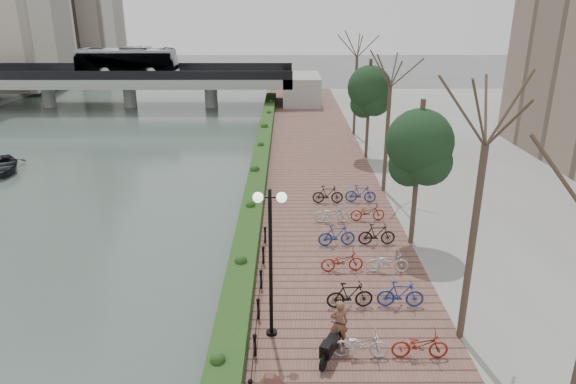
{
  "coord_description": "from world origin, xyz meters",
  "views": [
    {
      "loc": [
        2.37,
        -12.07,
        10.59
      ],
      "look_at": [
        2.44,
        11.6,
        2.0
      ],
      "focal_mm": 32.0,
      "sensor_mm": 36.0,
      "label": 1
    }
  ],
  "objects_px": {
    "motorcycle": "(331,346)",
    "lamppost": "(270,233)",
    "pedestrian": "(339,323)",
    "boat": "(0,165)"
  },
  "relations": [
    {
      "from": "motorcycle",
      "to": "pedestrian",
      "type": "bearing_deg",
      "value": 90.12
    },
    {
      "from": "pedestrian",
      "to": "boat",
      "type": "distance_m",
      "value": 28.63
    },
    {
      "from": "motorcycle",
      "to": "pedestrian",
      "type": "xyz_separation_m",
      "value": [
        0.31,
        0.67,
        0.34
      ]
    },
    {
      "from": "motorcycle",
      "to": "boat",
      "type": "distance_m",
      "value": 28.86
    },
    {
      "from": "motorcycle",
      "to": "lamppost",
      "type": "bearing_deg",
      "value": 170.24
    },
    {
      "from": "pedestrian",
      "to": "lamppost",
      "type": "bearing_deg",
      "value": -19.13
    },
    {
      "from": "lamppost",
      "to": "motorcycle",
      "type": "relative_size",
      "value": 3.49
    },
    {
      "from": "lamppost",
      "to": "pedestrian",
      "type": "height_order",
      "value": "lamppost"
    },
    {
      "from": "lamppost",
      "to": "boat",
      "type": "xyz_separation_m",
      "value": [
        -18.83,
        18.91,
        -3.6
      ]
    },
    {
      "from": "motorcycle",
      "to": "pedestrian",
      "type": "relative_size",
      "value": 0.91
    }
  ]
}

